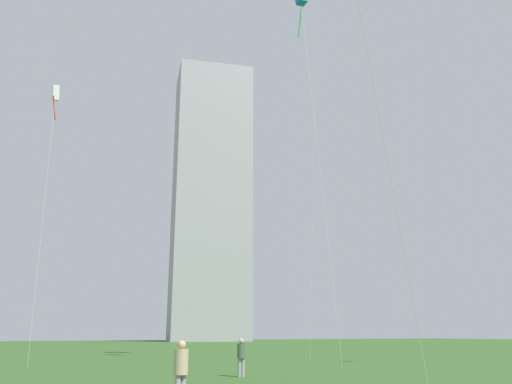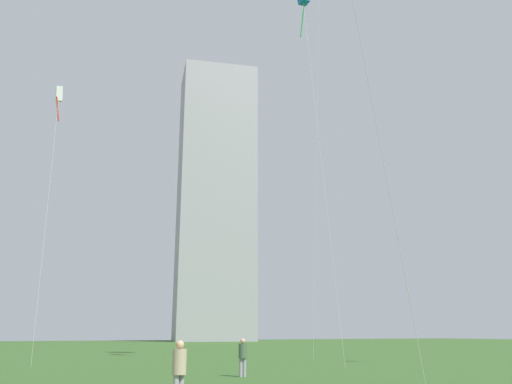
# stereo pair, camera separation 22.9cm
# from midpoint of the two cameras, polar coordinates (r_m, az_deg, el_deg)

# --- Properties ---
(person_standing_0) EXTENTS (0.39, 0.39, 1.76)m
(person_standing_0) POSITION_cam_midpoint_polar(r_m,az_deg,el_deg) (26.45, -1.86, -17.17)
(person_standing_0) COLOR gray
(person_standing_0) RESTS_ON ground
(person_standing_3) EXTENTS (0.41, 0.41, 1.82)m
(person_standing_3) POSITION_cam_midpoint_polar(r_m,az_deg,el_deg) (15.93, -8.56, -18.36)
(person_standing_3) COLOR gray
(person_standing_3) RESTS_ON ground
(kite_flying_6) EXTENTS (0.55, 3.84, 20.43)m
(kite_flying_6) POSITION_cam_midpoint_polar(r_m,az_deg,el_deg) (43.80, -21.00, 9.75)
(kite_flying_6) COLOR silver
(kite_flying_6) RESTS_ON ground
(distant_highrise_0) EXTENTS (22.19, 19.30, 70.79)m
(distant_highrise_0) POSITION_cam_midpoint_polar(r_m,az_deg,el_deg) (137.16, -4.96, -0.83)
(distant_highrise_0) COLOR #939399
(distant_highrise_0) RESTS_ON ground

